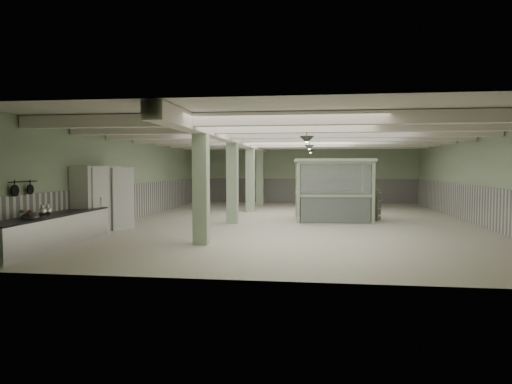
# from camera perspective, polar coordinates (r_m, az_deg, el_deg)

# --- Properties ---
(floor) EXTENTS (20.00, 20.00, 0.00)m
(floor) POSITION_cam_1_polar(r_m,az_deg,el_deg) (18.93, 5.08, -3.66)
(floor) COLOR silver
(floor) RESTS_ON ground
(ceiling) EXTENTS (14.00, 20.00, 0.02)m
(ceiling) POSITION_cam_1_polar(r_m,az_deg,el_deg) (18.85, 5.13, 7.28)
(ceiling) COLOR silver
(ceiling) RESTS_ON wall_back
(wall_back) EXTENTS (14.00, 0.02, 3.60)m
(wall_back) POSITION_cam_1_polar(r_m,az_deg,el_deg) (28.80, 5.91, 2.25)
(wall_back) COLOR #9FB893
(wall_back) RESTS_ON floor
(wall_front) EXTENTS (14.00, 0.02, 3.60)m
(wall_front) POSITION_cam_1_polar(r_m,az_deg,el_deg) (8.83, 2.47, 0.31)
(wall_front) COLOR #9FB893
(wall_front) RESTS_ON floor
(wall_left) EXTENTS (0.02, 20.00, 3.60)m
(wall_left) POSITION_cam_1_polar(r_m,az_deg,el_deg) (20.33, -15.03, 1.80)
(wall_left) COLOR #9FB893
(wall_left) RESTS_ON floor
(wall_right) EXTENTS (0.02, 20.00, 3.60)m
(wall_right) POSITION_cam_1_polar(r_m,az_deg,el_deg) (19.80, 25.80, 1.57)
(wall_right) COLOR #9FB893
(wall_right) RESTS_ON floor
(wainscot_left) EXTENTS (0.05, 19.90, 1.50)m
(wainscot_left) POSITION_cam_1_polar(r_m,az_deg,el_deg) (20.37, -14.92, -1.15)
(wainscot_left) COLOR silver
(wainscot_left) RESTS_ON floor
(wainscot_right) EXTENTS (0.05, 19.90, 1.50)m
(wainscot_right) POSITION_cam_1_polar(r_m,az_deg,el_deg) (19.84, 25.66, -1.47)
(wainscot_right) COLOR silver
(wainscot_right) RESTS_ON floor
(wainscot_back) EXTENTS (13.90, 0.05, 1.50)m
(wainscot_back) POSITION_cam_1_polar(r_m,az_deg,el_deg) (28.81, 5.90, 0.17)
(wainscot_back) COLOR silver
(wainscot_back) RESTS_ON floor
(girder) EXTENTS (0.45, 19.90, 0.40)m
(girder) POSITION_cam_1_polar(r_m,az_deg,el_deg) (19.10, -2.44, 6.57)
(girder) COLOR white
(girder) RESTS_ON ceiling
(beam_a) EXTENTS (13.90, 0.35, 0.32)m
(beam_a) POSITION_cam_1_polar(r_m,az_deg,el_deg) (11.37, 3.59, 9.11)
(beam_a) COLOR white
(beam_a) RESTS_ON ceiling
(beam_b) EXTENTS (13.90, 0.35, 0.32)m
(beam_b) POSITION_cam_1_polar(r_m,az_deg,el_deg) (13.86, 4.29, 8.03)
(beam_b) COLOR white
(beam_b) RESTS_ON ceiling
(beam_c) EXTENTS (13.90, 0.35, 0.32)m
(beam_c) POSITION_cam_1_polar(r_m,az_deg,el_deg) (16.35, 4.77, 7.28)
(beam_c) COLOR white
(beam_c) RESTS_ON ceiling
(beam_d) EXTENTS (13.90, 0.35, 0.32)m
(beam_d) POSITION_cam_1_polar(r_m,az_deg,el_deg) (18.84, 5.13, 6.73)
(beam_d) COLOR white
(beam_d) RESTS_ON ceiling
(beam_e) EXTENTS (13.90, 0.35, 0.32)m
(beam_e) POSITION_cam_1_polar(r_m,az_deg,el_deg) (21.33, 5.40, 6.31)
(beam_e) COLOR white
(beam_e) RESTS_ON ceiling
(beam_f) EXTENTS (13.90, 0.35, 0.32)m
(beam_f) POSITION_cam_1_polar(r_m,az_deg,el_deg) (23.83, 5.61, 5.97)
(beam_f) COLOR white
(beam_f) RESTS_ON ceiling
(beam_g) EXTENTS (13.90, 0.35, 0.32)m
(beam_g) POSITION_cam_1_polar(r_m,az_deg,el_deg) (26.32, 5.79, 5.70)
(beam_g) COLOR white
(beam_g) RESTS_ON ceiling
(column_a) EXTENTS (0.42, 0.42, 3.60)m
(column_a) POSITION_cam_1_polar(r_m,az_deg,el_deg) (13.20, -6.89, 1.23)
(column_a) COLOR #A1BB97
(column_a) RESTS_ON floor
(column_b) EXTENTS (0.42, 0.42, 3.60)m
(column_b) POSITION_cam_1_polar(r_m,az_deg,el_deg) (18.09, -2.97, 1.75)
(column_b) COLOR #A1BB97
(column_b) RESTS_ON floor
(column_c) EXTENTS (0.42, 0.42, 3.60)m
(column_c) POSITION_cam_1_polar(r_m,az_deg,el_deg) (23.02, -0.72, 2.05)
(column_c) COLOR #A1BB97
(column_c) RESTS_ON floor
(column_d) EXTENTS (0.42, 0.42, 3.60)m
(column_d) POSITION_cam_1_polar(r_m,az_deg,el_deg) (26.99, 0.48, 2.21)
(column_d) COLOR #A1BB97
(column_d) RESTS_ON floor
(hook_rail) EXTENTS (0.02, 1.20, 0.02)m
(hook_rail) POSITION_cam_1_polar(r_m,az_deg,el_deg) (13.58, -27.09, 1.17)
(hook_rail) COLOR black
(hook_rail) RESTS_ON wall_left
(pendant_front) EXTENTS (0.44, 0.44, 0.22)m
(pendant_front) POSITION_cam_1_polar(r_m,az_deg,el_deg) (13.81, 6.37, 6.50)
(pendant_front) COLOR #29362A
(pendant_front) RESTS_ON ceiling
(pendant_mid) EXTENTS (0.44, 0.44, 0.22)m
(pendant_mid) POSITION_cam_1_polar(r_m,az_deg,el_deg) (19.30, 6.67, 5.54)
(pendant_mid) COLOR #29362A
(pendant_mid) RESTS_ON ceiling
(pendant_back) EXTENTS (0.44, 0.44, 0.22)m
(pendant_back) POSITION_cam_1_polar(r_m,az_deg,el_deg) (24.30, 6.83, 5.04)
(pendant_back) COLOR #29362A
(pendant_back) RESTS_ON ceiling
(prep_counter) EXTENTS (0.90, 5.17, 0.91)m
(prep_counter) POSITION_cam_1_polar(r_m,az_deg,el_deg) (13.98, -24.23, -4.44)
(prep_counter) COLOR silver
(prep_counter) RESTS_ON floor
(pitcher_near) EXTENTS (0.27, 0.29, 0.31)m
(pitcher_near) POSITION_cam_1_polar(r_m,az_deg,el_deg) (13.62, -25.15, -2.13)
(pitcher_near) COLOR silver
(pitcher_near) RESTS_ON prep_counter
(pitcher_far) EXTENTS (0.29, 0.31, 0.31)m
(pitcher_far) POSITION_cam_1_polar(r_m,az_deg,el_deg) (13.78, -24.58, -2.06)
(pitcher_far) COLOR silver
(pitcher_far) RESTS_ON prep_counter
(veg_colander) EXTENTS (0.56, 0.56, 0.21)m
(veg_colander) POSITION_cam_1_polar(r_m,az_deg,el_deg) (13.17, -26.41, -2.56)
(veg_colander) COLOR #3D3D41
(veg_colander) RESTS_ON prep_counter
(orange_bowl) EXTENTS (0.26, 0.26, 0.08)m
(orange_bowl) POSITION_cam_1_polar(r_m,az_deg,el_deg) (15.60, -21.00, -1.84)
(orange_bowl) COLOR #B2B2B7
(orange_bowl) RESTS_ON prep_counter
(skillet_near) EXTENTS (0.04, 0.30, 0.30)m
(skillet_near) POSITION_cam_1_polar(r_m,az_deg,el_deg) (13.21, -27.92, 0.15)
(skillet_near) COLOR black
(skillet_near) RESTS_ON hook_rail
(skillet_far) EXTENTS (0.04, 0.27, 0.27)m
(skillet_far) POSITION_cam_1_polar(r_m,az_deg,el_deg) (13.74, -26.38, 0.29)
(skillet_far) COLOR black
(skillet_far) RESTS_ON hook_rail
(walkin_cooler) EXTENTS (1.02, 2.56, 2.35)m
(walkin_cooler) POSITION_cam_1_polar(r_m,az_deg,el_deg) (16.56, -19.08, -0.71)
(walkin_cooler) COLOR silver
(walkin_cooler) RESTS_ON floor
(guard_booth) EXTENTS (3.35, 2.89, 2.57)m
(guard_booth) POSITION_cam_1_polar(r_m,az_deg,el_deg) (19.47, 9.55, 1.64)
(guard_booth) COLOR #A4BA94
(guard_booth) RESTS_ON floor
(filing_cabinet) EXTENTS (0.61, 0.71, 1.29)m
(filing_cabinet) POSITION_cam_1_polar(r_m,az_deg,el_deg) (19.80, 14.57, -1.58)
(filing_cabinet) COLOR #5D6252
(filing_cabinet) RESTS_ON floor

